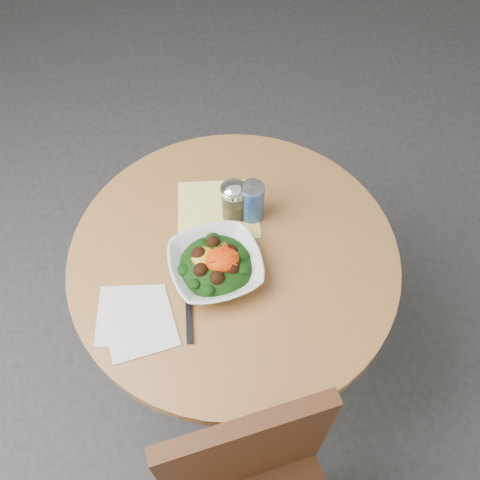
% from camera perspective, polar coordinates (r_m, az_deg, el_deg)
% --- Properties ---
extents(ground, '(6.00, 6.00, 0.00)m').
position_cam_1_polar(ground, '(2.12, -0.47, -12.36)').
color(ground, '#2D2D30').
rests_on(ground, ground).
extents(table, '(0.90, 0.90, 0.75)m').
position_cam_1_polar(table, '(1.62, -0.61, -5.21)').
color(table, black).
rests_on(table, ground).
extents(cloth_napkin, '(0.27, 0.25, 0.00)m').
position_cam_1_polar(cloth_napkin, '(1.53, -2.34, 3.28)').
color(cloth_napkin, yellow).
rests_on(cloth_napkin, table).
extents(paper_napkins, '(0.21, 0.22, 0.00)m').
position_cam_1_polar(paper_napkins, '(1.38, -11.10, -8.34)').
color(paper_napkins, silver).
rests_on(paper_napkins, table).
extents(salad_bowl, '(0.25, 0.25, 0.09)m').
position_cam_1_polar(salad_bowl, '(1.39, -2.61, -2.68)').
color(salad_bowl, white).
rests_on(salad_bowl, table).
extents(fork, '(0.06, 0.23, 0.00)m').
position_cam_1_polar(fork, '(1.38, -5.47, -6.30)').
color(fork, black).
rests_on(fork, table).
extents(spice_shaker, '(0.07, 0.07, 0.13)m').
position_cam_1_polar(spice_shaker, '(1.47, -0.67, 4.20)').
color(spice_shaker, silver).
rests_on(spice_shaker, table).
extents(beverage_can, '(0.07, 0.07, 0.13)m').
position_cam_1_polar(beverage_can, '(1.47, 1.31, 4.13)').
color(beverage_can, navy).
rests_on(beverage_can, table).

